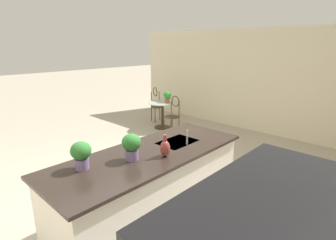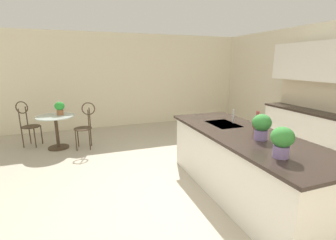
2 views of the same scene
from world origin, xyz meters
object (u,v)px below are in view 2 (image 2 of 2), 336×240
at_px(bistro_table, 57,129).
at_px(potted_plant_counter_far, 282,140).
at_px(chair_near_window, 28,122).
at_px(chair_by_island, 85,123).
at_px(potted_plant_on_table, 60,107).
at_px(vase_on_counter, 257,123).
at_px(potted_plant_counter_near, 262,125).

relative_size(bistro_table, potted_plant_counter_far, 2.46).
height_order(bistro_table, chair_near_window, chair_near_window).
xyz_separation_m(chair_by_island, potted_plant_on_table, (-0.32, -0.51, 0.33)).
height_order(chair_by_island, vase_on_counter, vase_on_counter).
relative_size(chair_near_window, potted_plant_on_table, 3.56).
bearing_deg(chair_by_island, chair_near_window, -116.31).
bearing_deg(potted_plant_counter_near, chair_near_window, -137.90).
bearing_deg(potted_plant_counter_near, bistro_table, -140.60).
xyz_separation_m(bistro_table, vase_on_counter, (2.93, 2.92, 0.58)).
bearing_deg(potted_plant_counter_far, chair_by_island, -152.52).
bearing_deg(chair_by_island, potted_plant_counter_far, 27.48).
distance_m(bistro_table, potted_plant_counter_near, 4.30).
bearing_deg(vase_on_counter, chair_near_window, -133.14).
distance_m(potted_plant_counter_far, vase_on_counter, 1.01).
distance_m(bistro_table, potted_plant_on_table, 0.48).
xyz_separation_m(chair_near_window, chair_by_island, (0.60, 1.22, 0.00)).
xyz_separation_m(chair_by_island, vase_on_counter, (2.71, 2.32, 0.46)).
distance_m(potted_plant_counter_near, vase_on_counter, 0.42).
height_order(potted_plant_on_table, potted_plant_counter_far, potted_plant_counter_far).
bearing_deg(potted_plant_counter_far, vase_on_counter, 153.88).
relative_size(potted_plant_on_table, potted_plant_counter_near, 0.89).
xyz_separation_m(chair_near_window, potted_plant_on_table, (0.28, 0.71, 0.33)).
bearing_deg(bistro_table, potted_plant_counter_far, 32.93).
height_order(potted_plant_on_table, potted_plant_counter_near, potted_plant_counter_near).
relative_size(chair_by_island, potted_plant_counter_near, 3.16).
bearing_deg(chair_near_window, potted_plant_counter_near, 42.10).
relative_size(chair_near_window, potted_plant_counter_far, 3.20).
distance_m(bistro_table, vase_on_counter, 4.18).
relative_size(bistro_table, chair_by_island, 0.77).
xyz_separation_m(bistro_table, potted_plant_on_table, (-0.10, 0.10, 0.46)).
relative_size(bistro_table, vase_on_counter, 2.78).
height_order(potted_plant_counter_near, vase_on_counter, potted_plant_counter_near).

